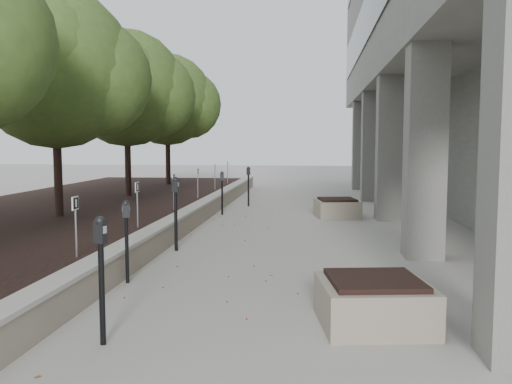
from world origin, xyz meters
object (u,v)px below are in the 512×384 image
at_px(parking_meter_3, 176,214).
at_px(planter_back, 337,208).
at_px(crabapple_tree_4, 127,113).
at_px(parking_meter_4, 222,193).
at_px(crabapple_tree_5, 167,119).
at_px(parking_meter_2, 127,242).
at_px(planter_front, 374,302).
at_px(crabapple_tree_3, 56,103).
at_px(parking_meter_5, 248,186).
at_px(parking_meter_1, 102,281).

height_order(parking_meter_3, planter_back, parking_meter_3).
bearing_deg(crabapple_tree_4, parking_meter_4, -22.85).
bearing_deg(crabapple_tree_5, parking_meter_2, -77.33).
xyz_separation_m(planter_front, planter_back, (-0.07, 9.46, -0.02)).
distance_m(crabapple_tree_4, planter_front, 13.35).
bearing_deg(crabapple_tree_3, planter_front, -41.56).
height_order(parking_meter_3, planter_front, parking_meter_3).
bearing_deg(parking_meter_5, crabapple_tree_3, -112.03).
bearing_deg(planter_front, parking_meter_3, 129.86).
relative_size(parking_meter_1, parking_meter_4, 1.08).
xyz_separation_m(crabapple_tree_4, crabapple_tree_5, (0.00, 5.00, 0.00)).
bearing_deg(parking_meter_2, crabapple_tree_5, 83.50).
height_order(parking_meter_2, planter_back, parking_meter_2).
bearing_deg(crabapple_tree_5, planter_front, -66.88).
height_order(crabapple_tree_4, crabapple_tree_5, same).
bearing_deg(parking_meter_2, crabapple_tree_3, 106.90).
xyz_separation_m(parking_meter_1, parking_meter_2, (-0.62, 2.57, -0.06)).
bearing_deg(parking_meter_4, parking_meter_3, -94.74).
distance_m(parking_meter_3, parking_meter_5, 7.74).
xyz_separation_m(crabapple_tree_4, parking_meter_1, (3.87, -12.03, -2.41)).
height_order(crabapple_tree_4, parking_meter_4, crabapple_tree_4).
bearing_deg(parking_meter_1, parking_meter_3, 113.25).
height_order(parking_meter_1, parking_meter_4, parking_meter_1).
xyz_separation_m(crabapple_tree_5, parking_meter_2, (3.25, -14.46, -2.47)).
bearing_deg(parking_meter_3, crabapple_tree_3, 155.52).
height_order(parking_meter_5, planter_back, parking_meter_5).
distance_m(parking_meter_4, planter_back, 3.44).
distance_m(parking_meter_2, parking_meter_5, 10.30).
distance_m(crabapple_tree_3, parking_meter_1, 8.38).
relative_size(parking_meter_1, parking_meter_5, 1.05).
distance_m(crabapple_tree_5, parking_meter_3, 12.60).
relative_size(parking_meter_1, planter_back, 1.19).
height_order(parking_meter_2, parking_meter_3, parking_meter_3).
xyz_separation_m(parking_meter_5, planter_back, (2.89, -2.44, -0.40)).
height_order(planter_front, planter_back, planter_front).
relative_size(crabapple_tree_3, parking_meter_3, 3.62).
height_order(crabapple_tree_3, crabapple_tree_4, same).
distance_m(crabapple_tree_3, parking_meter_2, 6.05).
xyz_separation_m(crabapple_tree_5, parking_meter_4, (3.39, -6.43, -2.46)).
bearing_deg(planter_front, crabapple_tree_3, 138.44).
distance_m(parking_meter_5, planter_back, 3.80).
relative_size(crabapple_tree_5, parking_meter_2, 4.17).
bearing_deg(parking_meter_3, parking_meter_5, 90.99).
relative_size(parking_meter_1, parking_meter_2, 1.09).
bearing_deg(planter_back, crabapple_tree_3, -153.61).
bearing_deg(crabapple_tree_3, parking_meter_3, -29.46).
bearing_deg(crabapple_tree_5, crabapple_tree_3, -90.00).
distance_m(crabapple_tree_4, parking_meter_5, 4.68).
distance_m(parking_meter_1, parking_meter_3, 5.15).
xyz_separation_m(crabapple_tree_3, crabapple_tree_4, (0.00, 5.00, 0.00)).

